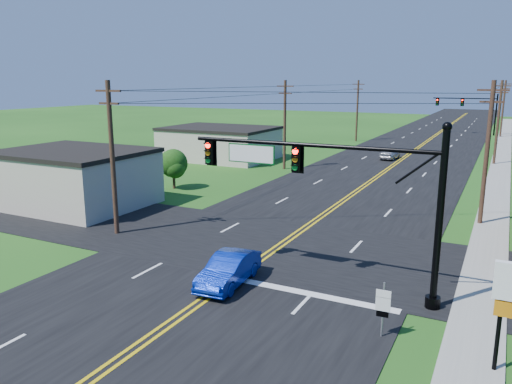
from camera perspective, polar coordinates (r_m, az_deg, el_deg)
The scene contains 18 objects.
ground at distance 18.36m, azimuth -14.36°, elevation -17.08°, with size 260.00×260.00×0.00m, color #1E4A15.
road_main at distance 63.37m, azimuth 16.70°, elevation 4.00°, with size 16.00×220.00×0.04m, color black.
road_cross at distance 27.63m, azimuth 2.19°, elevation -6.28°, with size 70.00×10.00×0.04m, color black.
sidewalk at distance 52.56m, azimuth 26.00°, elevation 1.57°, with size 2.00×160.00×0.08m, color gray.
signal_mast_main at distance 21.25m, azimuth 8.45°, elevation 1.03°, with size 11.30×0.60×7.48m.
signal_mast_far at distance 92.12m, azimuth 23.05°, elevation 8.91°, with size 10.98×0.60×7.48m.
cream_bldg_near at distance 38.57m, azimuth -20.06°, elevation 1.54°, with size 10.20×8.20×4.10m.
cream_bldg_far at distance 58.48m, azimuth -4.14°, elevation 5.63°, with size 12.20×9.20×3.70m.
utility_pole_left_a at distance 30.10m, azimuth -16.11°, elevation 4.02°, with size 1.80×0.28×9.00m.
utility_pole_left_b at distance 51.19m, azimuth 3.31°, elevation 7.86°, with size 1.80×0.28×9.00m.
utility_pole_left_c at distance 76.66m, azimuth 11.50°, elevation 9.23°, with size 1.80×0.28×9.00m.
utility_pole_right_a at distance 34.08m, azimuth 24.90°, elevation 4.30°, with size 1.80×0.28×9.00m.
utility_pole_right_b at distance 59.95m, azimuth 25.94°, elevation 7.32°, with size 1.80×0.28×9.00m.
utility_pole_right_c at distance 89.90m, azimuth 26.40°, elevation 8.65°, with size 1.80×0.28×9.00m.
tree_left at distance 42.48m, azimuth -9.42°, elevation 3.25°, with size 2.40×2.40×3.37m.
blue_car at distance 22.57m, azimuth -3.12°, elevation -8.93°, with size 1.46×4.18×1.38m, color #0722A0.
distant_car at distance 59.98m, azimuth 15.06°, elevation 4.26°, with size 1.58×3.92×1.34m, color #B3B3B8.
route_sign at distance 18.56m, azimuth 14.30°, elevation -12.49°, with size 0.52×0.08×2.10m.
Camera 1 is at (10.82, -11.79, 8.99)m, focal length 35.00 mm.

